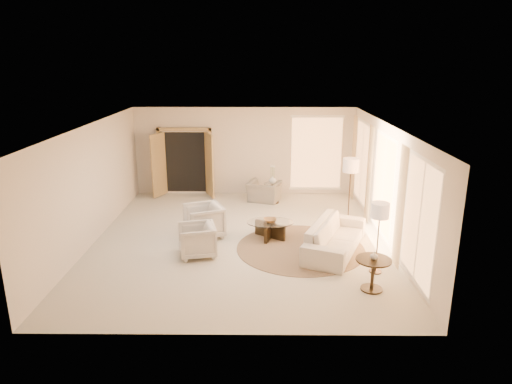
{
  "coord_description": "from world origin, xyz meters",
  "views": [
    {
      "loc": [
        0.5,
        -10.38,
        4.27
      ],
      "look_at": [
        0.4,
        0.4,
        1.1
      ],
      "focal_mm": 32.0,
      "sensor_mm": 36.0,
      "label": 1
    }
  ],
  "objects_px": {
    "accent_chair": "(264,188)",
    "coffee_table": "(270,228)",
    "armchair_left": "(204,219)",
    "floor_lamp_near": "(351,168)",
    "end_vase": "(374,256)",
    "side_vase": "(273,180)",
    "floor_lamp_far": "(380,214)",
    "sofa": "(335,237)",
    "armchair_right": "(197,239)",
    "bowl": "(270,220)",
    "side_table": "(272,191)",
    "end_table": "(373,269)"
  },
  "relations": [
    {
      "from": "floor_lamp_far",
      "to": "accent_chair",
      "type": "bearing_deg",
      "value": 114.99
    },
    {
      "from": "accent_chair",
      "to": "side_vase",
      "type": "xyz_separation_m",
      "value": [
        0.26,
        -0.16,
        0.31
      ]
    },
    {
      "from": "floor_lamp_far",
      "to": "end_vase",
      "type": "bearing_deg",
      "value": -108.71
    },
    {
      "from": "accent_chair",
      "to": "end_table",
      "type": "bearing_deg",
      "value": 128.3
    },
    {
      "from": "armchair_right",
      "to": "end_vase",
      "type": "distance_m",
      "value": 3.89
    },
    {
      "from": "floor_lamp_near",
      "to": "side_table",
      "type": "bearing_deg",
      "value": 141.02
    },
    {
      "from": "side_table",
      "to": "coffee_table",
      "type": "bearing_deg",
      "value": -92.67
    },
    {
      "from": "accent_chair",
      "to": "floor_lamp_near",
      "type": "relative_size",
      "value": 0.54
    },
    {
      "from": "armchair_left",
      "to": "armchair_right",
      "type": "relative_size",
      "value": 1.11
    },
    {
      "from": "sofa",
      "to": "accent_chair",
      "type": "distance_m",
      "value": 4.14
    },
    {
      "from": "armchair_right",
      "to": "end_vase",
      "type": "height_order",
      "value": "armchair_right"
    },
    {
      "from": "sofa",
      "to": "side_table",
      "type": "distance_m",
      "value": 3.89
    },
    {
      "from": "sofa",
      "to": "coffee_table",
      "type": "height_order",
      "value": "sofa"
    },
    {
      "from": "sofa",
      "to": "armchair_left",
      "type": "distance_m",
      "value": 3.23
    },
    {
      "from": "coffee_table",
      "to": "end_vase",
      "type": "distance_m",
      "value": 3.26
    },
    {
      "from": "side_table",
      "to": "bowl",
      "type": "distance_m",
      "value": 2.87
    },
    {
      "from": "coffee_table",
      "to": "floor_lamp_far",
      "type": "height_order",
      "value": "floor_lamp_far"
    },
    {
      "from": "end_table",
      "to": "coffee_table",
      "type": "bearing_deg",
      "value": 126.0
    },
    {
      "from": "accent_chair",
      "to": "floor_lamp_far",
      "type": "bearing_deg",
      "value": 133.54
    },
    {
      "from": "sofa",
      "to": "armchair_left",
      "type": "relative_size",
      "value": 2.68
    },
    {
      "from": "accent_chair",
      "to": "armchair_right",
      "type": "bearing_deg",
      "value": 88.09
    },
    {
      "from": "armchair_right",
      "to": "end_table",
      "type": "height_order",
      "value": "armchair_right"
    },
    {
      "from": "armchair_left",
      "to": "end_vase",
      "type": "distance_m",
      "value": 4.46
    },
    {
      "from": "floor_lamp_near",
      "to": "armchair_left",
      "type": "bearing_deg",
      "value": -163.16
    },
    {
      "from": "end_vase",
      "to": "side_vase",
      "type": "distance_m",
      "value": 5.76
    },
    {
      "from": "sofa",
      "to": "accent_chair",
      "type": "relative_size",
      "value": 2.52
    },
    {
      "from": "coffee_table",
      "to": "bowl",
      "type": "height_order",
      "value": "bowl"
    },
    {
      "from": "accent_chair",
      "to": "coffee_table",
      "type": "height_order",
      "value": "accent_chair"
    },
    {
      "from": "end_table",
      "to": "floor_lamp_near",
      "type": "xyz_separation_m",
      "value": [
        0.25,
        3.85,
        1.05
      ]
    },
    {
      "from": "armchair_right",
      "to": "bowl",
      "type": "distance_m",
      "value": 1.96
    },
    {
      "from": "end_table",
      "to": "floor_lamp_near",
      "type": "distance_m",
      "value": 4.0
    },
    {
      "from": "bowl",
      "to": "side_vase",
      "type": "bearing_deg",
      "value": 87.33
    },
    {
      "from": "floor_lamp_near",
      "to": "sofa",
      "type": "bearing_deg",
      "value": -108.54
    },
    {
      "from": "end_table",
      "to": "sofa",
      "type": "bearing_deg",
      "value": 103.05
    },
    {
      "from": "armchair_left",
      "to": "side_vase",
      "type": "xyz_separation_m",
      "value": [
        1.77,
        2.78,
        0.28
      ]
    },
    {
      "from": "floor_lamp_far",
      "to": "sofa",
      "type": "bearing_deg",
      "value": 122.18
    },
    {
      "from": "sofa",
      "to": "coffee_table",
      "type": "xyz_separation_m",
      "value": [
        -1.48,
        0.79,
        -0.09
      ]
    },
    {
      "from": "accent_chair",
      "to": "side_vase",
      "type": "distance_m",
      "value": 0.43
    },
    {
      "from": "armchair_right",
      "to": "end_vase",
      "type": "bearing_deg",
      "value": 53.06
    },
    {
      "from": "armchair_left",
      "to": "coffee_table",
      "type": "xyz_separation_m",
      "value": [
        1.64,
        -0.09,
        -0.18
      ]
    },
    {
      "from": "coffee_table",
      "to": "floor_lamp_far",
      "type": "bearing_deg",
      "value": -40.88
    },
    {
      "from": "end_table",
      "to": "side_vase",
      "type": "relative_size",
      "value": 2.78
    },
    {
      "from": "sofa",
      "to": "accent_chair",
      "type": "bearing_deg",
      "value": 45.71
    },
    {
      "from": "coffee_table",
      "to": "floor_lamp_near",
      "type": "distance_m",
      "value": 2.76
    },
    {
      "from": "side_vase",
      "to": "end_vase",
      "type": "bearing_deg",
      "value": -72.15
    },
    {
      "from": "end_vase",
      "to": "side_table",
      "type": "bearing_deg",
      "value": 107.85
    },
    {
      "from": "side_table",
      "to": "floor_lamp_near",
      "type": "xyz_separation_m",
      "value": [
        2.02,
        -1.63,
        1.11
      ]
    },
    {
      "from": "bowl",
      "to": "side_vase",
      "type": "relative_size",
      "value": 1.31
    },
    {
      "from": "armchair_right",
      "to": "floor_lamp_far",
      "type": "relative_size",
      "value": 0.53
    },
    {
      "from": "floor_lamp_near",
      "to": "floor_lamp_far",
      "type": "relative_size",
      "value": 1.15
    }
  ]
}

